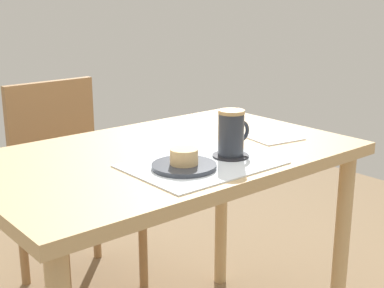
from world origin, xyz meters
TOP-DOWN VIEW (x-y plane):
  - dining_table at (0.00, 0.00)m, footprint 1.10×0.69m
  - wooden_chair at (0.04, 0.70)m, footprint 0.44×0.44m
  - placemat at (-0.01, -0.17)m, footprint 0.39×0.29m
  - pastry_plate at (-0.07, -0.17)m, footprint 0.17×0.17m
  - pastry at (-0.07, -0.17)m, footprint 0.07×0.07m
  - coffee_coaster at (0.09, -0.17)m, footprint 0.10×0.10m
  - coffee_mug at (0.10, -0.17)m, footprint 0.11×0.07m
  - paper_napkin at (0.35, -0.10)m, footprint 0.17×0.17m

SIDE VIEW (x-z plane):
  - wooden_chair at x=0.04m, z-range 0.05..0.89m
  - dining_table at x=0.00m, z-range 0.28..1.01m
  - placemat at x=-0.01m, z-range 0.74..0.74m
  - paper_napkin at x=0.35m, z-range 0.74..0.74m
  - coffee_coaster at x=0.09m, z-range 0.74..0.75m
  - pastry_plate at x=-0.07m, z-range 0.74..0.75m
  - pastry at x=-0.07m, z-range 0.75..0.79m
  - coffee_mug at x=0.10m, z-range 0.75..0.87m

